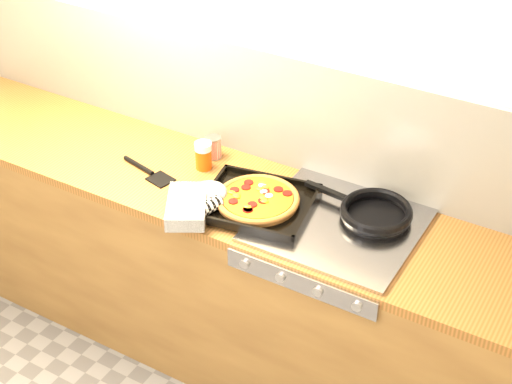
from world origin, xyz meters
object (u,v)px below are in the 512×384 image
Objects in this scene: frying_pan at (375,213)px; juice_glass at (203,155)px; pizza_on_tray at (239,201)px; tomato_can at (213,147)px.

juice_glass is at bearing -178.92° from frying_pan.
tomato_can reaches higher than pizza_on_tray.
pizza_on_tray is 0.53m from frying_pan.
juice_glass is (0.01, -0.09, 0.01)m from tomato_can.
tomato_can reaches higher than frying_pan.
juice_glass reaches higher than frying_pan.
pizza_on_tray is 4.67× the size of juice_glass.
tomato_can is 0.10m from juice_glass.
frying_pan is at bearing 22.57° from pizza_on_tray.
juice_glass is at bearing -83.39° from tomato_can.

